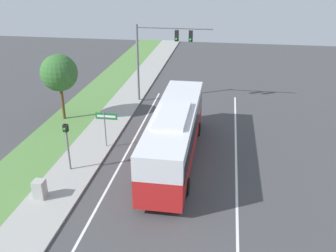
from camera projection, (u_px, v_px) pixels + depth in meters
ground_plane at (174, 179)px, 21.91m from camera, size 80.00×80.00×0.00m
sidewalk at (74, 170)px, 22.76m from camera, size 2.80×80.00×0.12m
grass_verge at (25, 166)px, 23.22m from camera, size 3.60×80.00×0.10m
lane_divider_near at (115, 174)px, 22.42m from camera, size 0.14×30.00×0.01m
lane_divider_far at (237, 185)px, 21.39m from camera, size 0.14×30.00×0.01m
bus at (175, 131)px, 23.35m from camera, size 2.67×12.28×3.59m
signal_gantry at (159, 48)px, 31.79m from camera, size 6.49×0.41×6.84m
pedestrian_signal at (67, 140)px, 21.95m from camera, size 0.28×0.34×3.08m
street_sign at (106, 122)px, 24.87m from camera, size 1.48×0.08×2.59m
utility_cabinet at (40, 189)px, 19.83m from camera, size 0.59×0.59×1.04m
roadside_tree at (59, 73)px, 28.52m from camera, size 2.84×2.84×5.19m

